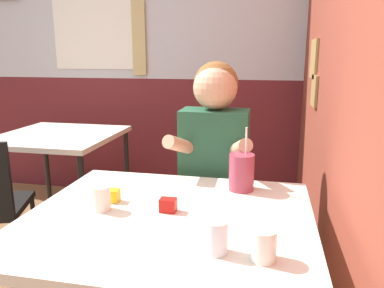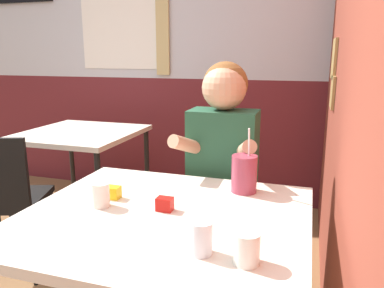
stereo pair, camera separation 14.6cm
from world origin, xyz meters
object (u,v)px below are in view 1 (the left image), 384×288
Objects in this scene: background_table at (59,144)px; person_seated at (214,177)px; cocktail_pitcher at (241,172)px; main_table at (169,231)px.

person_seated is (1.25, -0.61, 0.02)m from background_table.
main_table is at bearing -126.69° from cocktail_pitcher.
person_seated is 0.37m from cocktail_pitcher.
main_table is 0.42m from cocktail_pitcher.
person_seated reaches higher than main_table.
cocktail_pitcher is (0.24, 0.32, 0.14)m from main_table.
cocktail_pitcher is (0.16, -0.30, 0.13)m from person_seated.
cocktail_pitcher reaches higher than main_table.
main_table is 1.23× the size of background_table.
person_seated is at bearing 83.04° from main_table.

